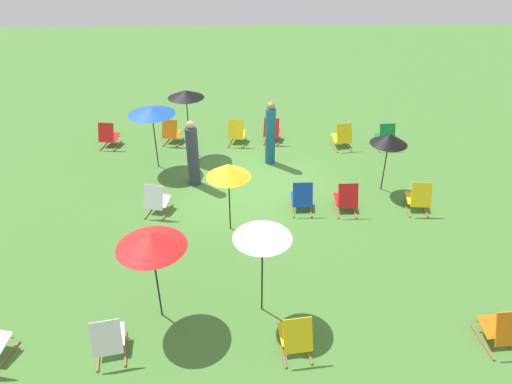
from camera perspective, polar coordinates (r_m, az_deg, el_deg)
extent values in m
plane|color=#477A33|center=(12.49, -0.15, 0.96)|extent=(40.00, 40.00, 0.00)
cube|color=olive|center=(14.84, 11.30, 5.69)|extent=(0.16, 0.76, 0.04)
cube|color=olive|center=(14.68, 9.70, 5.57)|extent=(0.16, 0.76, 0.04)
cube|color=yellow|center=(14.74, 10.46, 6.68)|extent=(0.55, 0.51, 0.13)
cube|color=yellow|center=(14.37, 10.99, 7.18)|extent=(0.51, 0.32, 0.57)
cylinder|color=olive|center=(14.93, 10.17, 6.76)|extent=(0.44, 0.10, 0.03)
cube|color=olive|center=(9.13, -28.82, -17.84)|extent=(0.20, 0.75, 0.04)
cylinder|color=olive|center=(9.27, -29.13, -15.42)|extent=(0.44, 0.12, 0.03)
cube|color=olive|center=(8.33, 6.32, -18.58)|extent=(0.13, 0.76, 0.04)
cube|color=olive|center=(8.25, 3.19, -19.03)|extent=(0.13, 0.76, 0.04)
cube|color=yellow|center=(8.16, 4.68, -17.16)|extent=(0.53, 0.49, 0.13)
cube|color=yellow|center=(7.76, 5.29, -17.44)|extent=(0.51, 0.31, 0.57)
cylinder|color=olive|center=(8.34, 4.34, -16.45)|extent=(0.44, 0.08, 0.03)
cube|color=olive|center=(14.97, -9.51, 6.13)|extent=(0.20, 0.75, 0.04)
cube|color=olive|center=(15.13, -11.08, 6.24)|extent=(0.20, 0.75, 0.04)
cube|color=orange|center=(15.03, -10.26, 7.21)|extent=(0.56, 0.53, 0.13)
cube|color=orange|center=(14.66, -10.77, 7.72)|extent=(0.52, 0.35, 0.57)
cylinder|color=olive|center=(15.22, -9.98, 7.28)|extent=(0.44, 0.12, 0.03)
cube|color=olive|center=(12.19, 20.28, -2.00)|extent=(0.10, 0.76, 0.04)
cube|color=olive|center=(12.06, 18.29, -1.97)|extent=(0.10, 0.76, 0.04)
cube|color=yellow|center=(12.08, 19.39, -0.73)|extent=(0.51, 0.47, 0.13)
cube|color=yellow|center=(11.69, 19.97, -0.36)|extent=(0.50, 0.28, 0.57)
cylinder|color=olive|center=(12.27, 19.12, -0.50)|extent=(0.44, 0.06, 0.03)
cube|color=olive|center=(11.54, -11.03, -2.48)|extent=(0.20, 0.75, 0.04)
cube|color=olive|center=(11.69, -13.04, -2.23)|extent=(0.20, 0.75, 0.04)
cube|color=white|center=(11.55, -12.00, -1.05)|extent=(0.56, 0.53, 0.13)
cube|color=white|center=(11.17, -12.71, -0.66)|extent=(0.52, 0.35, 0.57)
cylinder|color=olive|center=(11.74, -11.61, -0.81)|extent=(0.44, 0.12, 0.03)
cube|color=olive|center=(11.68, 12.03, -2.12)|extent=(0.05, 0.76, 0.04)
cube|color=olive|center=(11.58, 9.92, -2.20)|extent=(0.05, 0.76, 0.04)
cube|color=red|center=(11.57, 11.00, -0.85)|extent=(0.49, 0.44, 0.13)
cube|color=red|center=(11.18, 11.46, -0.47)|extent=(0.49, 0.26, 0.57)
cylinder|color=olive|center=(11.77, 10.76, -0.61)|extent=(0.44, 0.04, 0.03)
cube|color=olive|center=(15.14, 16.38, 5.53)|extent=(0.07, 0.76, 0.04)
cube|color=olive|center=(15.00, 14.79, 5.52)|extent=(0.07, 0.76, 0.04)
cube|color=#148C38|center=(15.05, 15.61, 6.56)|extent=(0.50, 0.45, 0.13)
cube|color=#148C38|center=(14.68, 16.11, 7.04)|extent=(0.49, 0.27, 0.57)
cylinder|color=olive|center=(15.25, 15.35, 6.64)|extent=(0.44, 0.05, 0.03)
cube|color=olive|center=(14.90, 2.83, 6.41)|extent=(0.17, 0.75, 0.04)
cube|color=olive|center=(14.95, 1.14, 6.53)|extent=(0.17, 0.75, 0.04)
cube|color=red|center=(14.91, 2.05, 7.51)|extent=(0.55, 0.51, 0.13)
cube|color=red|center=(14.52, 1.92, 8.03)|extent=(0.52, 0.33, 0.57)
cylinder|color=olive|center=(15.12, 2.13, 7.58)|extent=(0.44, 0.11, 0.03)
cube|color=olive|center=(15.21, -16.89, 5.57)|extent=(0.12, 0.76, 0.04)
cube|color=olive|center=(15.38, -18.42, 5.59)|extent=(0.12, 0.76, 0.04)
cube|color=red|center=(15.27, -17.68, 6.59)|extent=(0.53, 0.49, 0.13)
cube|color=red|center=(14.91, -18.25, 7.06)|extent=(0.51, 0.30, 0.57)
cylinder|color=olive|center=(15.47, -17.39, 6.68)|extent=(0.44, 0.08, 0.03)
cube|color=olive|center=(8.55, -15.99, -18.24)|extent=(0.18, 0.75, 0.04)
cube|color=olive|center=(8.62, -19.05, -18.46)|extent=(0.18, 0.75, 0.04)
cube|color=white|center=(8.46, -17.78, -16.74)|extent=(0.56, 0.52, 0.13)
cube|color=white|center=(8.06, -18.21, -16.99)|extent=(0.52, 0.34, 0.57)
cylinder|color=olive|center=(8.65, -17.65, -16.07)|extent=(0.44, 0.11, 0.03)
cube|color=olive|center=(9.44, 28.78, -15.89)|extent=(0.09, 0.76, 0.04)
cube|color=olive|center=(9.22, 26.41, -16.44)|extent=(0.09, 0.76, 0.04)
cube|color=orange|center=(9.21, 27.70, -14.66)|extent=(0.51, 0.47, 0.13)
cube|color=orange|center=(8.86, 29.13, -14.71)|extent=(0.50, 0.28, 0.57)
cylinder|color=olive|center=(9.37, 26.98, -14.12)|extent=(0.44, 0.06, 0.03)
cube|color=olive|center=(11.54, 6.70, -2.04)|extent=(0.04, 0.76, 0.04)
cube|color=olive|center=(11.48, 4.52, -2.09)|extent=(0.04, 0.76, 0.04)
cube|color=#1947B7|center=(11.45, 5.62, -0.74)|extent=(0.48, 0.44, 0.13)
cube|color=#1947B7|center=(11.05, 5.88, -0.36)|extent=(0.48, 0.25, 0.57)
cylinder|color=olive|center=(11.66, 5.49, -0.50)|extent=(0.44, 0.03, 0.03)
cube|color=olive|center=(14.76, -1.52, 6.17)|extent=(0.16, 0.76, 0.04)
cube|color=olive|center=(14.83, -3.21, 6.27)|extent=(0.16, 0.76, 0.04)
cube|color=yellow|center=(14.77, -2.32, 7.27)|extent=(0.54, 0.50, 0.13)
cube|color=yellow|center=(14.39, -2.55, 7.79)|extent=(0.51, 0.32, 0.57)
cylinder|color=olive|center=(14.98, -2.19, 7.34)|extent=(0.44, 0.10, 0.03)
cylinder|color=black|center=(8.22, 0.77, -9.81)|extent=(0.03, 0.03, 1.90)
cone|color=white|center=(7.68, 0.82, -5.04)|extent=(1.02, 1.02, 0.24)
cylinder|color=black|center=(12.35, 15.85, 3.54)|extent=(0.03, 0.03, 1.60)
cone|color=black|center=(12.05, 16.32, 6.42)|extent=(0.94, 0.94, 0.29)
cylinder|color=black|center=(10.34, -3.35, -0.78)|extent=(0.03, 0.03, 1.69)
cone|color=yellow|center=(9.97, -3.48, 2.71)|extent=(0.99, 0.99, 0.32)
cylinder|color=black|center=(13.91, -8.47, 8.54)|extent=(0.03, 0.03, 1.97)
cone|color=black|center=(13.58, -8.77, 12.02)|extent=(1.06, 1.06, 0.22)
cylinder|color=black|center=(8.31, -12.34, -10.36)|extent=(0.03, 0.03, 1.85)
cone|color=red|center=(7.80, -13.02, -5.90)|extent=(1.20, 1.20, 0.27)
cylinder|color=black|center=(13.29, -12.51, 6.60)|extent=(0.03, 0.03, 1.82)
cone|color=#194CB2|center=(12.97, -12.94, 9.89)|extent=(1.29, 1.29, 0.21)
cylinder|color=#333847|center=(12.25, -7.89, 4.39)|extent=(0.41, 0.41, 1.65)
sphere|color=tan|center=(11.85, -8.22, 8.32)|extent=(0.21, 0.21, 0.21)
cylinder|color=#195972|center=(13.23, 1.80, 6.94)|extent=(0.36, 0.36, 1.68)
sphere|color=#936647|center=(12.87, 1.87, 10.74)|extent=(0.22, 0.22, 0.22)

